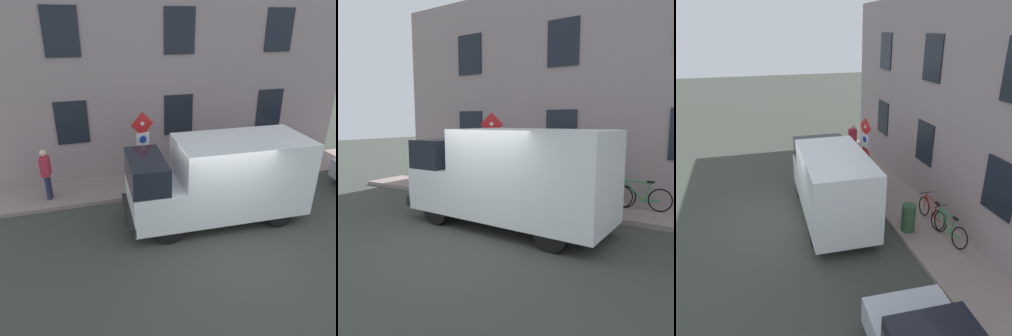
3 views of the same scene
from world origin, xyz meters
TOP-DOWN VIEW (x-y plane):
  - ground_plane at (0.00, 0.00)m, footprint 80.00×80.00m
  - sidewalk_slab at (3.75, 0.00)m, footprint 1.87×16.06m
  - building_facade at (5.03, 0.00)m, footprint 0.75×14.06m
  - sign_post_stacked at (3.01, 1.72)m, footprint 0.20×0.55m
  - delivery_van at (1.11, -0.19)m, footprint 2.21×5.40m
  - bicycle_green at (4.13, -2.72)m, footprint 0.46×1.72m
  - bicycle_red at (4.13, -1.76)m, footprint 0.46×1.71m
  - pedestrian at (3.50, 4.84)m, footprint 0.43×0.32m
  - litter_bin at (3.16, -1.97)m, footprint 0.44×0.44m

SIDE VIEW (x-z plane):
  - ground_plane at x=0.00m, z-range 0.00..0.00m
  - sidewalk_slab at x=3.75m, z-range 0.00..0.14m
  - bicycle_green at x=4.13m, z-range 0.07..0.95m
  - bicycle_red at x=4.13m, z-range 0.07..0.96m
  - litter_bin at x=3.16m, z-range 0.14..1.04m
  - pedestrian at x=3.50m, z-range 0.21..1.93m
  - delivery_van at x=1.11m, z-range 0.08..2.58m
  - sign_post_stacked at x=3.01m, z-range 0.48..3.19m
  - building_facade at x=5.03m, z-range 0.00..7.27m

